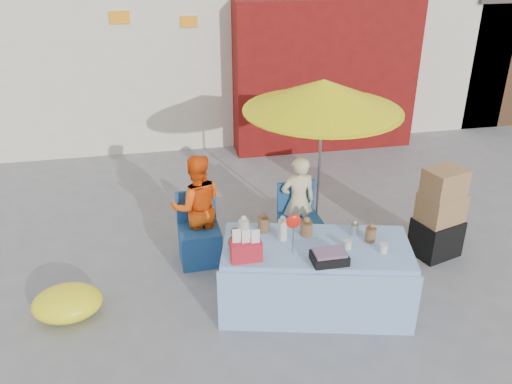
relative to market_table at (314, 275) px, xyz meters
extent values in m
plane|color=slate|center=(-0.70, 0.23, -0.39)|extent=(80.00, 80.00, 0.00)
cube|color=silver|center=(-0.70, 7.23, 1.86)|extent=(12.00, 5.00, 4.50)
cube|color=maroon|center=(1.50, 4.43, 0.91)|extent=(3.20, 0.60, 2.60)
cube|color=#4C331E|center=(5.80, 6.23, 0.81)|extent=(2.60, 3.00, 2.40)
cube|color=orange|center=(-1.90, 4.71, 1.96)|extent=(0.32, 0.04, 0.20)
cube|color=orange|center=(-0.80, 4.71, 1.86)|extent=(0.28, 0.04, 0.18)
cube|color=#8DAEE1|center=(0.01, 0.00, -0.01)|extent=(2.06, 1.29, 0.76)
cube|color=#8DAEE1|center=(-0.10, -0.43, -0.04)|extent=(1.92, 0.49, 0.71)
cube|color=#8DAEE1|center=(0.11, 0.43, -0.04)|extent=(1.92, 0.49, 0.71)
cylinder|color=silver|center=(-0.69, 0.33, 0.46)|extent=(0.13, 0.13, 0.18)
cylinder|color=brown|center=(-0.47, 0.38, 0.45)|extent=(0.15, 0.15, 0.16)
cylinder|color=silver|center=(-0.31, 0.18, 0.48)|extent=(0.12, 0.12, 0.22)
cylinder|color=brown|center=(-0.04, 0.22, 0.44)|extent=(0.16, 0.16, 0.14)
cylinder|color=#B2B2B7|center=(0.45, 0.12, 0.43)|extent=(0.11, 0.11, 0.12)
cylinder|color=brown|center=(0.57, -0.03, 0.44)|extent=(0.13, 0.13, 0.15)
cylinder|color=silver|center=(0.29, -0.12, 0.41)|extent=(0.10, 0.10, 0.09)
cylinder|color=silver|center=(0.62, -0.25, 0.41)|extent=(0.10, 0.10, 0.09)
sphere|color=brown|center=(-0.82, 0.10, 0.44)|extent=(0.15, 0.15, 0.15)
ellipsoid|color=red|center=(-0.27, -0.09, 0.73)|extent=(0.16, 0.09, 0.15)
cube|color=red|center=(-0.75, -0.13, 0.47)|extent=(0.33, 0.21, 0.20)
cube|color=black|center=(0.03, -0.32, 0.41)|extent=(0.39, 0.32, 0.09)
cube|color=navy|center=(-1.10, 1.09, -0.16)|extent=(0.50, 0.48, 0.45)
cube|color=navy|center=(-1.10, 1.31, 0.26)|extent=(0.48, 0.06, 0.40)
cube|color=navy|center=(0.15, 1.09, -0.16)|extent=(0.50, 0.48, 0.45)
cube|color=navy|center=(0.15, 1.31, 0.26)|extent=(0.48, 0.06, 0.40)
imported|color=#FA530D|center=(-1.10, 1.24, 0.28)|extent=(0.66, 0.53, 1.33)
imported|color=beige|center=(0.15, 1.24, 0.21)|extent=(0.45, 0.30, 1.21)
cylinder|color=gray|center=(0.45, 1.39, 0.61)|extent=(0.04, 0.04, 2.00)
cone|color=yellow|center=(0.45, 1.39, 1.51)|extent=(1.90, 1.90, 0.38)
cylinder|color=yellow|center=(0.45, 1.39, 1.33)|extent=(1.90, 1.90, 0.02)
cube|color=black|center=(1.77, 0.68, -0.15)|extent=(0.62, 0.56, 0.47)
cube|color=#997045|center=(1.77, 0.68, 0.27)|extent=(0.58, 0.51, 0.36)
cube|color=#997045|center=(1.75, 0.66, 0.61)|extent=(0.53, 0.46, 0.32)
ellipsoid|color=#FFF51A|center=(-2.56, 0.33, -0.23)|extent=(0.79, 0.67, 0.33)
camera|label=1|loc=(-1.53, -4.49, 3.33)|focal=38.00mm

